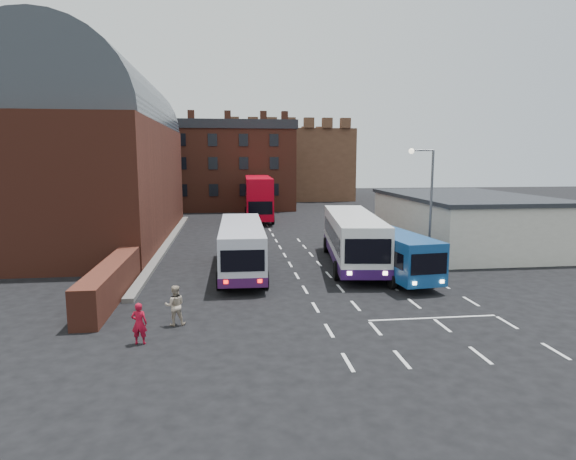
{
  "coord_description": "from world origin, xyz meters",
  "views": [
    {
      "loc": [
        -4.11,
        -23.0,
        7.19
      ],
      "look_at": [
        0.0,
        10.0,
        2.2
      ],
      "focal_mm": 30.0,
      "sensor_mm": 36.0,
      "label": 1
    }
  ],
  "objects": [
    {
      "name": "ground",
      "position": [
        0.0,
        0.0,
        0.0
      ],
      "size": [
        180.0,
        180.0,
        0.0
      ],
      "primitive_type": "plane",
      "color": "black"
    },
    {
      "name": "pedestrian_red",
      "position": [
        -7.64,
        -4.51,
        0.83
      ],
      "size": [
        0.63,
        0.44,
        1.66
      ],
      "primitive_type": "imported",
      "rotation": [
        0.0,
        0.0,
        3.07
      ],
      "color": "#A20B22",
      "rests_on": "ground"
    },
    {
      "name": "bus_white_inbound",
      "position": [
        4.15,
        8.12,
        2.03
      ],
      "size": [
        4.44,
        12.89,
        3.44
      ],
      "rotation": [
        0.0,
        0.0,
        3.01
      ],
      "color": "silver",
      "rests_on": "ground"
    },
    {
      "name": "castle_keep",
      "position": [
        6.0,
        66.0,
        6.0
      ],
      "size": [
        22.0,
        22.0,
        12.0
      ],
      "primitive_type": "cube",
      "color": "brown",
      "rests_on": "ground"
    },
    {
      "name": "bus_blue",
      "position": [
        5.6,
        5.31,
        1.64
      ],
      "size": [
        3.41,
        10.39,
        2.78
      ],
      "rotation": [
        0.0,
        0.0,
        3.25
      ],
      "color": "navy",
      "rests_on": "ground"
    },
    {
      "name": "forecourt_wall",
      "position": [
        -10.2,
        2.0,
        0.9
      ],
      "size": [
        1.2,
        10.0,
        1.8
      ],
      "primitive_type": "cube",
      "color": "#602B1E",
      "rests_on": "ground"
    },
    {
      "name": "pedestrian_beige",
      "position": [
        -6.49,
        -2.49,
        0.88
      ],
      "size": [
        0.92,
        0.75,
        1.77
      ],
      "primitive_type": "imported",
      "rotation": [
        0.0,
        0.0,
        3.24
      ],
      "color": "#B6A48D",
      "rests_on": "ground"
    },
    {
      "name": "street_lamp",
      "position": [
        8.34,
        5.95,
        4.7
      ],
      "size": [
        1.56,
        0.53,
        7.78
      ],
      "rotation": [
        0.0,
        0.0,
        -0.21
      ],
      "color": "#4F5156",
      "rests_on": "ground"
    },
    {
      "name": "bus_red_double",
      "position": [
        -0.62,
        32.87,
        2.66
      ],
      "size": [
        3.45,
        12.61,
        5.01
      ],
      "rotation": [
        0.0,
        0.0,
        3.11
      ],
      "color": "#C10015",
      "rests_on": "ground"
    },
    {
      "name": "brick_terrace",
      "position": [
        -6.0,
        46.0,
        5.5
      ],
      "size": [
        22.0,
        10.0,
        11.0
      ],
      "primitive_type": "cube",
      "color": "brown",
      "rests_on": "ground"
    },
    {
      "name": "bus_white_outbound",
      "position": [
        -3.33,
        6.96,
        1.83
      ],
      "size": [
        3.03,
        11.4,
        3.1
      ],
      "rotation": [
        0.0,
        0.0,
        -0.02
      ],
      "color": "silver",
      "rests_on": "ground"
    },
    {
      "name": "railway_station",
      "position": [
        -15.5,
        21.0,
        7.64
      ],
      "size": [
        12.0,
        28.0,
        16.0
      ],
      "color": "#602B1E",
      "rests_on": "ground"
    },
    {
      "name": "cream_building",
      "position": [
        15.0,
        14.0,
        2.16
      ],
      "size": [
        10.4,
        16.4,
        4.25
      ],
      "color": "beige",
      "rests_on": "ground"
    }
  ]
}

